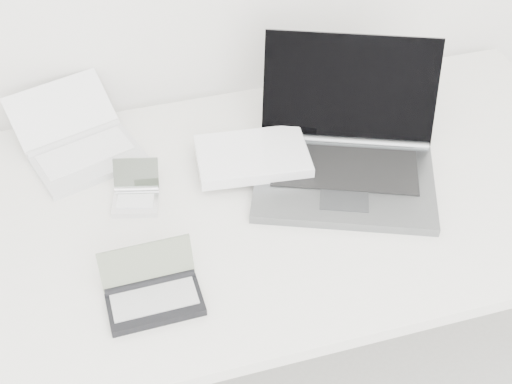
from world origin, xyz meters
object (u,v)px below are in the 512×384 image
object	(u,v)px
desk	(264,212)
laptop_large	(323,155)
netbook_open_white	(80,145)
palmtop_charcoal	(153,293)

from	to	relation	value
desk	laptop_large	distance (m)	0.18
desk	netbook_open_white	world-z (taller)	netbook_open_white
netbook_open_white	palmtop_charcoal	distance (m)	0.48
desk	netbook_open_white	bearing A→B (deg)	144.28
laptop_large	palmtop_charcoal	xyz separation A→B (m)	(-0.43, -0.26, -0.02)
desk	palmtop_charcoal	world-z (taller)	palmtop_charcoal
laptop_large	palmtop_charcoal	world-z (taller)	laptop_large
desk	palmtop_charcoal	size ratio (longest dim) A/B	8.97
laptop_large	netbook_open_white	size ratio (longest dim) A/B	1.70
netbook_open_white	laptop_large	bearing A→B (deg)	-39.52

